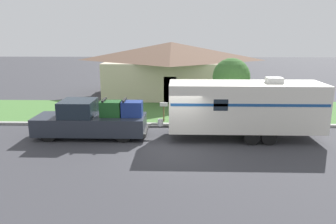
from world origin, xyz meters
TOP-DOWN VIEW (x-y plane):
  - ground_plane at (0.00, 0.00)m, footprint 120.00×120.00m
  - curb_strip at (0.00, 3.75)m, footprint 80.00×0.30m
  - lawn_strip at (0.00, 7.40)m, footprint 80.00×7.00m
  - house_across_street at (-0.54, 14.12)m, footprint 11.89×8.49m
  - pickup_truck at (-4.52, 1.46)m, footprint 5.94×2.04m
  - travel_trailer at (3.57, 1.46)m, footprint 8.92×2.43m
  - mailbox at (-0.80, 4.63)m, footprint 0.48×0.20m
  - tree_in_yard at (3.48, 5.67)m, footprint 2.39×2.39m

SIDE VIEW (x-z plane):
  - ground_plane at x=0.00m, z-range 0.00..0.00m
  - lawn_strip at x=0.00m, z-range 0.00..0.03m
  - curb_strip at x=0.00m, z-range 0.00..0.14m
  - pickup_truck at x=-4.52m, z-range -0.12..1.96m
  - mailbox at x=-0.80m, z-range 0.33..1.55m
  - travel_trailer at x=3.57m, z-range 0.12..3.37m
  - house_across_street at x=-0.54m, z-range 0.08..4.73m
  - tree_in_yard at x=3.48m, z-range 0.75..4.66m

